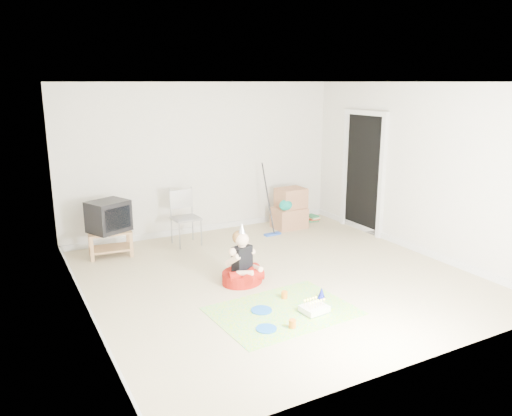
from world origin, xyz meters
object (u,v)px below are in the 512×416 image
seated_woman (242,270)px  birthday_cake (314,309)px  folding_chair (186,218)px  tv_stand (110,241)px  cardboard_boxes (290,209)px  crt_tv (108,216)px

seated_woman → birthday_cake: bearing=-74.6°
folding_chair → birthday_cake: (0.41, -3.07, -0.41)m
tv_stand → cardboard_boxes: bearing=0.1°
tv_stand → cardboard_boxes: 3.24m
tv_stand → birthday_cake: tv_stand is taller
crt_tv → seated_woman: bearing=-79.6°
folding_chair → seated_woman: bearing=-87.4°
folding_chair → cardboard_boxes: 2.02m
cardboard_boxes → tv_stand: bearing=-179.9°
crt_tv → birthday_cake: (1.64, -3.10, -0.59)m
cardboard_boxes → folding_chair: bearing=-179.0°
birthday_cake → crt_tv: bearing=117.8°
birthday_cake → folding_chair: bearing=97.7°
crt_tv → cardboard_boxes: (3.24, 0.01, -0.28)m
tv_stand → crt_tv: crt_tv is taller
folding_chair → cardboard_boxes: folding_chair is taller
tv_stand → crt_tv: (0.00, 0.00, 0.39)m
tv_stand → crt_tv: size_ratio=1.22×
tv_stand → birthday_cake: (1.64, -3.10, -0.20)m
folding_chair → birthday_cake: size_ratio=2.90×
crt_tv → seated_woman: size_ratio=0.66×
folding_chair → seated_woman: size_ratio=1.11×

